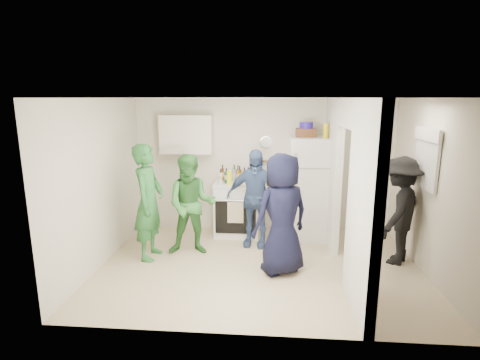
{
  "coord_description": "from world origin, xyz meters",
  "views": [
    {
      "loc": [
        0.13,
        -5.28,
        2.49
      ],
      "look_at": [
        -0.33,
        0.4,
        1.25
      ],
      "focal_mm": 28.0,
      "sensor_mm": 36.0,
      "label": 1
    }
  ],
  "objects_px": {
    "person_green_left": "(149,202)",
    "person_nook": "(399,211)",
    "wicker_basket": "(306,133)",
    "person_navy": "(282,214)",
    "fridge": "(310,188)",
    "person_green_center": "(192,205)",
    "stove": "(237,208)",
    "blue_bowl": "(306,125)",
    "yellow_cup_stack_top": "(326,131)",
    "person_denim": "(255,198)"
  },
  "relations": [
    {
      "from": "person_green_left",
      "to": "person_nook",
      "type": "distance_m",
      "value": 3.85
    },
    {
      "from": "wicker_basket",
      "to": "person_navy",
      "type": "xyz_separation_m",
      "value": [
        -0.44,
        -1.54,
        -1.03
      ]
    },
    {
      "from": "fridge",
      "to": "person_green_center",
      "type": "distance_m",
      "value": 2.17
    },
    {
      "from": "person_green_left",
      "to": "person_nook",
      "type": "height_order",
      "value": "person_green_left"
    },
    {
      "from": "stove",
      "to": "blue_bowl",
      "type": "bearing_deg",
      "value": 0.94
    },
    {
      "from": "wicker_basket",
      "to": "yellow_cup_stack_top",
      "type": "relative_size",
      "value": 1.4
    },
    {
      "from": "fridge",
      "to": "person_nook",
      "type": "xyz_separation_m",
      "value": [
        1.24,
        -1.0,
        -0.09
      ]
    },
    {
      "from": "wicker_basket",
      "to": "person_nook",
      "type": "xyz_separation_m",
      "value": [
        1.34,
        -1.05,
        -1.08
      ]
    },
    {
      "from": "wicker_basket",
      "to": "person_denim",
      "type": "xyz_separation_m",
      "value": [
        -0.87,
        -0.54,
        -1.07
      ]
    },
    {
      "from": "person_denim",
      "to": "person_green_center",
      "type": "bearing_deg",
      "value": -148.37
    },
    {
      "from": "person_green_center",
      "to": "person_navy",
      "type": "xyz_separation_m",
      "value": [
        1.43,
        -0.57,
        0.06
      ]
    },
    {
      "from": "blue_bowl",
      "to": "person_nook",
      "type": "xyz_separation_m",
      "value": [
        1.34,
        -1.05,
        -1.21
      ]
    },
    {
      "from": "wicker_basket",
      "to": "person_nook",
      "type": "bearing_deg",
      "value": -38.01
    },
    {
      "from": "stove",
      "to": "blue_bowl",
      "type": "xyz_separation_m",
      "value": [
        1.21,
        0.02,
        1.54
      ]
    },
    {
      "from": "wicker_basket",
      "to": "person_navy",
      "type": "relative_size",
      "value": 0.2
    },
    {
      "from": "fridge",
      "to": "person_nook",
      "type": "distance_m",
      "value": 1.6
    },
    {
      "from": "blue_bowl",
      "to": "person_navy",
      "type": "bearing_deg",
      "value": -106.03
    },
    {
      "from": "person_green_left",
      "to": "person_denim",
      "type": "bearing_deg",
      "value": -65.5
    },
    {
      "from": "fridge",
      "to": "yellow_cup_stack_top",
      "type": "height_order",
      "value": "yellow_cup_stack_top"
    },
    {
      "from": "yellow_cup_stack_top",
      "to": "person_denim",
      "type": "xyz_separation_m",
      "value": [
        -1.19,
        -0.39,
        -1.12
      ]
    },
    {
      "from": "fridge",
      "to": "person_denim",
      "type": "height_order",
      "value": "fridge"
    },
    {
      "from": "blue_bowl",
      "to": "yellow_cup_stack_top",
      "type": "height_order",
      "value": "blue_bowl"
    },
    {
      "from": "stove",
      "to": "person_green_center",
      "type": "distance_m",
      "value": 1.19
    },
    {
      "from": "stove",
      "to": "person_navy",
      "type": "xyz_separation_m",
      "value": [
        0.77,
        -1.52,
        0.38
      ]
    },
    {
      "from": "fridge",
      "to": "person_green_left",
      "type": "relative_size",
      "value": 1.0
    },
    {
      "from": "stove",
      "to": "person_denim",
      "type": "height_order",
      "value": "person_denim"
    },
    {
      "from": "yellow_cup_stack_top",
      "to": "person_navy",
      "type": "height_order",
      "value": "yellow_cup_stack_top"
    },
    {
      "from": "wicker_basket",
      "to": "blue_bowl",
      "type": "xyz_separation_m",
      "value": [
        0.0,
        0.0,
        0.13
      ]
    },
    {
      "from": "person_green_left",
      "to": "person_denim",
      "type": "height_order",
      "value": "person_green_left"
    },
    {
      "from": "fridge",
      "to": "person_green_left",
      "type": "xyz_separation_m",
      "value": [
        -2.6,
        -1.12,
        -0.0
      ]
    },
    {
      "from": "blue_bowl",
      "to": "person_nook",
      "type": "distance_m",
      "value": 2.09
    },
    {
      "from": "wicker_basket",
      "to": "person_green_left",
      "type": "distance_m",
      "value": 2.93
    },
    {
      "from": "yellow_cup_stack_top",
      "to": "person_green_left",
      "type": "bearing_deg",
      "value": -160.13
    },
    {
      "from": "fridge",
      "to": "person_nook",
      "type": "height_order",
      "value": "fridge"
    },
    {
      "from": "stove",
      "to": "person_nook",
      "type": "xyz_separation_m",
      "value": [
        2.56,
        -1.03,
        0.33
      ]
    },
    {
      "from": "person_navy",
      "to": "yellow_cup_stack_top",
      "type": "bearing_deg",
      "value": -150.09
    },
    {
      "from": "person_denim",
      "to": "person_green_left",
      "type": "bearing_deg",
      "value": -150.25
    },
    {
      "from": "person_green_center",
      "to": "person_denim",
      "type": "xyz_separation_m",
      "value": [
        1.0,
        0.42,
        0.02
      ]
    },
    {
      "from": "yellow_cup_stack_top",
      "to": "wicker_basket",
      "type": "bearing_deg",
      "value": 154.89
    },
    {
      "from": "blue_bowl",
      "to": "person_green_left",
      "type": "relative_size",
      "value": 0.13
    },
    {
      "from": "blue_bowl",
      "to": "person_nook",
      "type": "height_order",
      "value": "blue_bowl"
    },
    {
      "from": "yellow_cup_stack_top",
      "to": "person_green_left",
      "type": "distance_m",
      "value": 3.18
    },
    {
      "from": "person_nook",
      "to": "person_denim",
      "type": "bearing_deg",
      "value": -68.74
    },
    {
      "from": "yellow_cup_stack_top",
      "to": "person_nook",
      "type": "height_order",
      "value": "yellow_cup_stack_top"
    },
    {
      "from": "stove",
      "to": "blue_bowl",
      "type": "relative_size",
      "value": 4.14
    },
    {
      "from": "person_navy",
      "to": "person_nook",
      "type": "relative_size",
      "value": 1.06
    },
    {
      "from": "wicker_basket",
      "to": "person_nook",
      "type": "height_order",
      "value": "wicker_basket"
    },
    {
      "from": "yellow_cup_stack_top",
      "to": "person_denim",
      "type": "distance_m",
      "value": 1.68
    },
    {
      "from": "fridge",
      "to": "person_nook",
      "type": "relative_size",
      "value": 1.1
    },
    {
      "from": "fridge",
      "to": "wicker_basket",
      "type": "distance_m",
      "value": 1.0
    }
  ]
}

